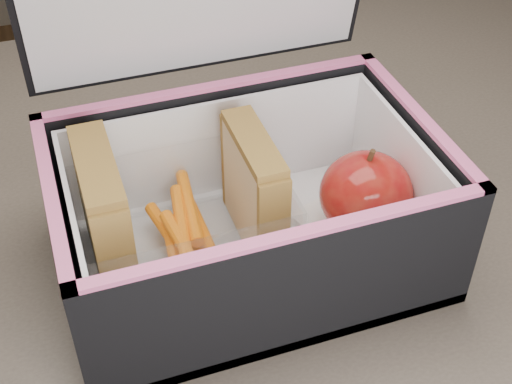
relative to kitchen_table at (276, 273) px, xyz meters
The scene contains 8 objects.
kitchen_table is the anchor object (origin of this frame).
lunch_bag 0.17m from the kitchen_table, 131.69° to the right, with size 0.30×0.24×0.30m.
plastic_tub 0.17m from the kitchen_table, 155.45° to the right, with size 0.16×0.12×0.07m, color white, non-canonical shape.
sandwich_left 0.23m from the kitchen_table, 164.14° to the right, with size 0.03×0.10×0.11m.
sandwich_right 0.17m from the kitchen_table, 130.61° to the right, with size 0.02×0.09×0.10m.
carrot_sticks 0.16m from the kitchen_table, 153.26° to the right, with size 0.05×0.13×0.03m.
paper_napkin 0.13m from the kitchen_table, 54.56° to the right, with size 0.07×0.08×0.01m, color white.
red_apple 0.17m from the kitchen_table, 54.85° to the right, with size 0.10×0.10×0.08m.
Camera 1 is at (-0.18, -0.45, 1.18)m, focal length 50.00 mm.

